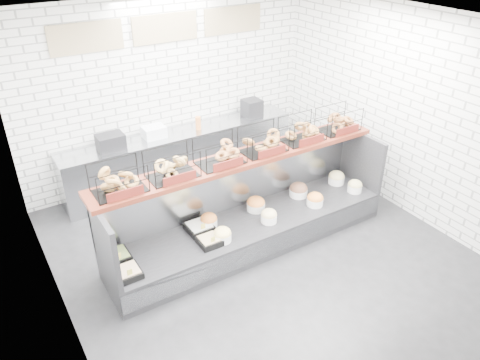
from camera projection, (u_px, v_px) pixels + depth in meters
ground at (262, 255)px, 6.31m from camera, size 5.50×5.50×0.00m
room_shell at (239, 96)px, 5.74m from camera, size 5.02×5.51×3.01m
display_case at (249, 222)px, 6.41m from camera, size 4.00×0.90×1.20m
bagel_shelf at (242, 148)px, 6.01m from camera, size 4.10×0.50×0.40m
prep_counter at (182, 155)px, 7.87m from camera, size 4.00×0.60×1.20m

